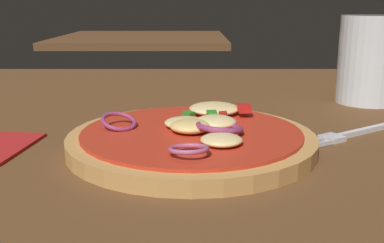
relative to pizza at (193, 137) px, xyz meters
The scene contains 5 objects.
dining_table 0.06m from the pizza, behind, with size 1.47×1.00×0.03m.
pizza is the anchor object (origin of this frame).
fork 0.16m from the pizza, 13.65° to the left, with size 0.15×0.10×0.00m.
beer_glass 0.31m from the pizza, 40.43° to the left, with size 0.08×0.08×0.11m.
background_table 1.45m from the pizza, 97.79° to the left, with size 0.65×0.66×0.03m.
Camera 1 is at (0.06, -0.41, 0.15)m, focal length 42.88 mm.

